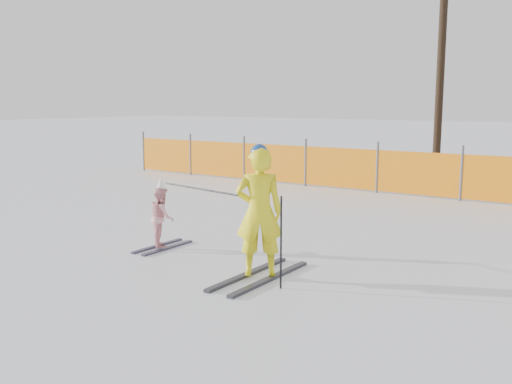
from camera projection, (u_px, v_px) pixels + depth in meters
The scene contains 5 objects.
ground at pixel (234, 272), 7.45m from camera, with size 120.00×120.00×0.00m, color white.
adult at pixel (259, 213), 7.09m from camera, with size 0.70×1.68×1.70m.
child at pixel (162, 216), 8.62m from camera, with size 0.56×1.04×1.09m.
ski_poles at pixel (232, 208), 7.39m from camera, with size 2.39×0.59×1.12m.
safety_fence at pixel (363, 169), 14.05m from camera, with size 15.42×0.06×1.25m.
Camera 1 is at (4.33, -5.74, 2.21)m, focal length 40.00 mm.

